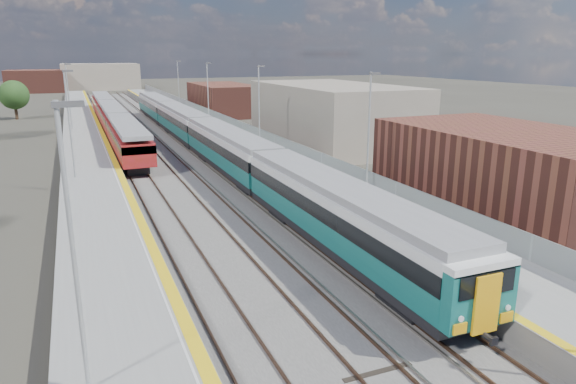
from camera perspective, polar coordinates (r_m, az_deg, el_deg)
ground at (r=56.45m, az=-12.26°, el=5.02°), size 320.00×320.00×0.00m
ballast_bed at (r=58.54m, az=-14.89°, el=5.24°), size 10.50×155.00×0.06m
tracks at (r=60.25m, az=-14.56°, el=5.60°), size 8.96×160.00×0.17m
platform_right at (r=59.90m, az=-7.74°, el=6.31°), size 4.70×155.00×8.52m
platform_left at (r=57.96m, az=-21.60°, el=5.08°), size 4.30×155.00×8.52m
buildings at (r=143.61m, az=-26.74°, el=13.99°), size 72.00×185.50×40.00m
green_train at (r=50.97m, az=-9.54°, el=6.51°), size 2.73×76.01×3.00m
red_train at (r=67.59m, az=-18.93°, el=7.85°), size 2.64×53.57×3.33m
tree_c at (r=87.84m, az=-28.16°, el=9.48°), size 4.27×4.27×5.79m
tree_d at (r=84.56m, az=0.62°, el=10.96°), size 4.06×4.06×5.50m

